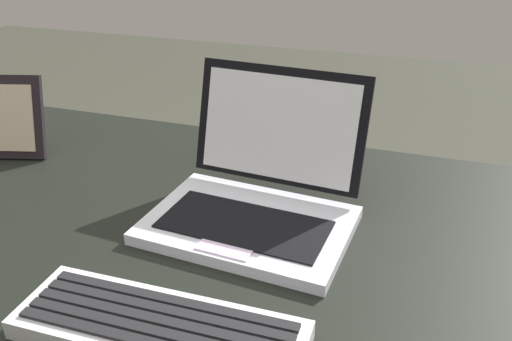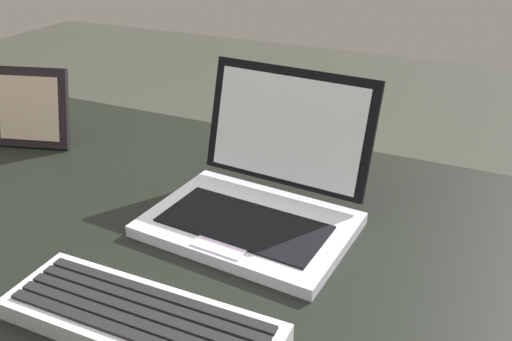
% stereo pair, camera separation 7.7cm
% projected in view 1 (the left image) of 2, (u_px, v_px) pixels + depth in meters
% --- Properties ---
extents(desk, '(1.71, 0.80, 0.73)m').
position_uv_depth(desk, '(202.00, 274.00, 0.85)').
color(desk, black).
rests_on(desk, ground).
extents(laptop_front, '(0.32, 0.29, 0.22)m').
position_uv_depth(laptop_front, '(257.00, 195.00, 0.84)').
color(laptop_front, silver).
rests_on(laptop_front, desk).
extents(external_keyboard, '(0.34, 0.12, 0.03)m').
position_uv_depth(external_keyboard, '(159.00, 329.00, 0.62)').
color(external_keyboard, silver).
rests_on(external_keyboard, desk).
extents(photo_frame, '(0.17, 0.10, 0.16)m').
position_uv_depth(photo_frame, '(2.00, 117.00, 1.04)').
color(photo_frame, black).
rests_on(photo_frame, desk).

